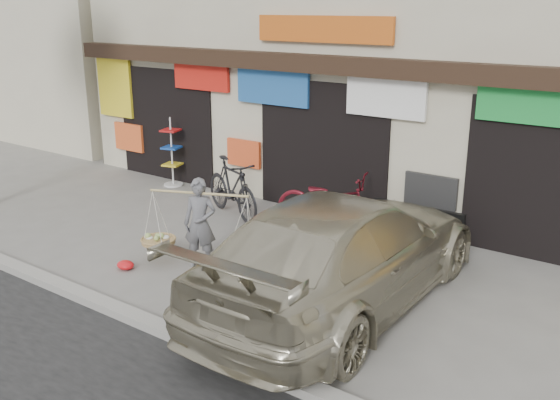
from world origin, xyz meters
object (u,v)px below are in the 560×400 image
Objects in this scene: display_rack at (172,158)px; suv at (343,251)px; bike_2 at (331,202)px; street_vendor at (200,227)px; bike_1 at (232,188)px.

suv is at bearing -24.69° from display_rack.
display_rack is (-4.70, 0.45, 0.09)m from bike_2.
street_vendor is at bearing 149.35° from bike_2.
street_vendor is 0.89× the size of bike_2.
display_rack is (-2.64, 0.91, 0.06)m from bike_1.
suv is 7.09m from display_rack.
bike_1 is at bearing 88.85° from bike_2.
display_rack reaches higher than suv.
bike_2 is (0.83, 2.72, -0.11)m from street_vendor.
display_rack is at bearing 117.23° from street_vendor.
street_vendor reaches higher than bike_1.
display_rack is (-6.44, 2.96, -0.15)m from suv.
street_vendor is 2.58m from suv.
suv reaches higher than bike_1.
bike_2 is at bearing -55.70° from bike_1.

